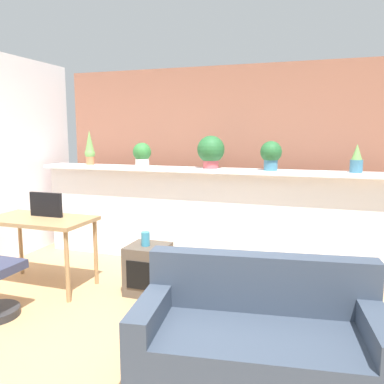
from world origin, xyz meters
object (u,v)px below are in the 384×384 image
potted_plant_1 (142,154)px  potted_plant_4 (357,160)px  potted_plant_3 (271,154)px  tv_monitor (46,205)px  couch (258,343)px  potted_plant_0 (90,148)px  desk (40,226)px  side_cube_shelf (148,269)px  potted_plant_2 (211,151)px  vase_on_shelf (145,239)px

potted_plant_1 → potted_plant_4: bearing=1.0°
potted_plant_3 → tv_monitor: potted_plant_3 is taller
potted_plant_3 → couch: size_ratio=0.20×
couch → potted_plant_0: bearing=140.1°
potted_plant_0 → potted_plant_1: size_ratio=1.52×
tv_monitor → desk: bearing=-106.6°
desk → side_cube_shelf: 1.23m
potted_plant_0 → tv_monitor: bearing=-79.2°
potted_plant_3 → side_cube_shelf: (-1.08, -1.03, -1.14)m
tv_monitor → potted_plant_2: bearing=39.5°
potted_plant_1 → side_cube_shelf: 1.61m
potted_plant_4 → potted_plant_0: bearing=179.8°
potted_plant_1 → potted_plant_3: 1.62m
desk → potted_plant_0: bearing=99.1°
potted_plant_3 → vase_on_shelf: bearing=-136.3°
potted_plant_2 → potted_plant_4: size_ratio=1.27×
potted_plant_1 → vase_on_shelf: size_ratio=2.11×
potted_plant_4 → vase_on_shelf: size_ratio=2.15×
potted_plant_1 → vase_on_shelf: potted_plant_1 is taller
potted_plant_0 → potted_plant_2: potted_plant_0 is taller
potted_plant_1 → vase_on_shelf: bearing=-63.2°
potted_plant_1 → potted_plant_2: potted_plant_2 is taller
potted_plant_3 → couch: (0.24, -2.17, -1.11)m
tv_monitor → couch: bearing=-22.6°
desk → potted_plant_4: bearing=22.3°
potted_plant_2 → potted_plant_4: bearing=-0.1°
vase_on_shelf → tv_monitor: bearing=-174.0°
potted_plant_1 → side_cube_shelf: (0.54, -1.03, -1.11)m
potted_plant_0 → vase_on_shelf: size_ratio=3.21×
desk → couch: bearing=-20.8°
side_cube_shelf → vase_on_shelf: 0.32m
desk → vase_on_shelf: size_ratio=7.64×
side_cube_shelf → potted_plant_3: bearing=43.7°
potted_plant_4 → potted_plant_3: bearing=-177.1°
potted_plant_0 → potted_plant_3: bearing=-1.4°
potted_plant_0 → desk: size_ratio=0.42×
potted_plant_4 → vase_on_shelf: bearing=-151.4°
potted_plant_2 → tv_monitor: bearing=-140.5°
potted_plant_0 → side_cube_shelf: (1.35, -1.09, -1.17)m
potted_plant_1 → desk: 1.54m
potted_plant_1 → side_cube_shelf: potted_plant_1 is taller
side_cube_shelf → potted_plant_0: bearing=141.0°
desk → couch: 2.65m
desk → side_cube_shelf: size_ratio=2.20×
potted_plant_3 → potted_plant_4: bearing=2.9°
potted_plant_0 → potted_plant_1: (0.80, -0.06, -0.06)m
potted_plant_3 → side_cube_shelf: potted_plant_3 is taller
desk → couch: (2.45, -0.93, -0.38)m
potted_plant_0 → tv_monitor: 1.35m
potted_plant_4 → vase_on_shelf: (-2.00, -1.09, -0.77)m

